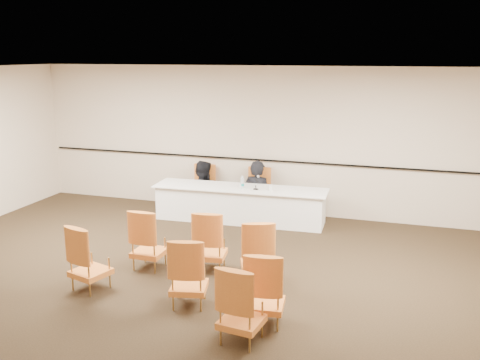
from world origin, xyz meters
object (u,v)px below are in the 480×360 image
aud_chair_front_left (149,238)px  aud_chair_front_right (257,251)px  panelist_main_chair (257,192)px  aud_chair_front_mid (210,240)px  coffee_cup (271,188)px  aud_chair_back_left (90,257)px  panelist_second (202,198)px  aud_chair_back_right (265,287)px  panelist_second_chair (202,188)px  panel_table (240,204)px  aud_chair_extra (242,303)px  water_bottle (242,182)px  drinking_glass (242,186)px  microphone (256,183)px  panelist_main (257,201)px  aud_chair_back_mid (189,271)px

aud_chair_front_left → aud_chair_front_right: (1.73, 0.01, 0.00)m
panelist_main_chair → aud_chair_front_mid: bearing=-90.4°
coffee_cup → panelist_main_chair: bearing=126.0°
aud_chair_front_mid → aud_chair_back_left: bearing=-148.1°
panelist_second → coffee_cup: (1.63, -0.55, 0.48)m
panelist_main_chair → coffee_cup: bearing=-56.7°
aud_chair_back_right → panelist_second_chair: bearing=113.2°
panel_table → aud_chair_extra: (1.41, -4.32, 0.13)m
water_bottle → aud_chair_front_mid: size_ratio=0.26×
panelist_second → coffee_cup: size_ratio=13.73×
aud_chair_front_left → aud_chair_extra: same height
panelist_main_chair → aud_chair_front_mid: (0.12, -3.00, 0.00)m
aud_chair_front_mid → aud_chair_back_left: size_ratio=1.00×
aud_chair_back_left → aud_chair_front_left: bearing=82.1°
aud_chair_front_left → drinking_glass: bearing=76.5°
aud_chair_front_mid → aud_chair_extra: 2.15m
microphone → water_bottle: size_ratio=1.07×
panelist_main → aud_chair_front_right: bearing=112.9°
aud_chair_extra → aud_chair_back_left: bearing=171.1°
panel_table → panelist_second_chair: panelist_second_chair is taller
panel_table → aud_chair_back_right: 4.13m
coffee_cup → aud_chair_front_left: 2.90m
panelist_second → aud_chair_front_right: 3.80m
panelist_main → aud_chair_back_left: 4.34m
panelist_main → microphone: size_ratio=6.43×
drinking_glass → aud_chair_front_mid: bearing=-83.6°
microphone → aud_chair_extra: (1.07, -4.25, -0.34)m
aud_chair_front_right → panel_table: bearing=92.1°
panelist_main_chair → panelist_second_chair: (-1.19, -0.06, 0.00)m
drinking_glass → coffee_cup: bearing=-3.4°
panelist_second_chair → coffee_cup: bearing=-21.4°
water_bottle → aud_chair_front_left: (-0.67, -2.64, -0.33)m
panelist_second → drinking_glass: 1.25m
panel_table → panelist_main_chair: panelist_main_chair is taller
panel_table → panelist_main: (0.20, 0.53, -0.05)m
aud_chair_back_mid → aud_chair_front_mid: bearing=83.9°
panelist_second_chair → aud_chair_front_right: 3.79m
panelist_second → aud_chair_back_mid: size_ratio=1.69×
panelist_main_chair → aud_chair_front_mid: size_ratio=1.00×
panelist_main_chair → coffee_cup: size_ratio=8.15×
microphone → aud_chair_back_left: 3.83m
panel_table → panelist_main: size_ratio=2.02×
panelist_second → microphone: panelist_second is taller
aud_chair_front_mid → aud_chair_extra: bearing=-68.2°
microphone → drinking_glass: 0.31m
panelist_main → aud_chair_back_right: bearing=114.0°
coffee_cup → aud_chair_back_right: bearing=-76.4°
panel_table → panelist_main_chair: bearing=66.8°
panelist_second → aud_chair_front_mid: size_ratio=1.69×
panelist_main_chair → aud_chair_back_left: 4.34m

